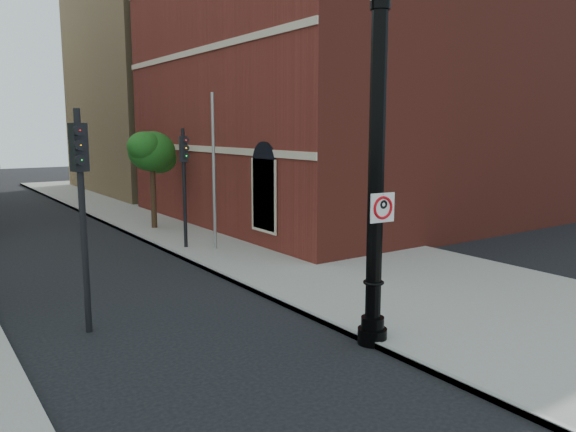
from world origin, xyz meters
TOP-DOWN VIEW (x-y plane):
  - ground at (0.00, 0.00)m, footprint 120.00×120.00m
  - sidewalk_right at (6.00, 10.00)m, footprint 8.00×60.00m
  - curb_edge at (2.05, 10.00)m, footprint 0.10×60.00m
  - brick_wall_building at (16.00, 14.00)m, footprint 22.30×16.30m
  - bg_building_tan_b at (16.00, 30.00)m, footprint 22.00×14.00m
  - lamppost at (2.16, 0.41)m, footprint 0.60×0.60m
  - no_parking_sign at (2.18, 0.23)m, footprint 0.58×0.10m
  - traffic_signal_left at (-2.43, 4.36)m, footprint 0.35×0.41m
  - traffic_signal_right at (2.74, 10.77)m, footprint 0.34×0.38m
  - utility_pole at (3.48, 9.92)m, footprint 0.11×0.11m
  - street_tree_c at (3.32, 15.29)m, footprint 2.35×2.12m

SIDE VIEW (x-z plane):
  - ground at x=0.00m, z-range 0.00..0.00m
  - sidewalk_right at x=6.00m, z-range 0.00..0.12m
  - curb_edge at x=2.05m, z-range 0.00..0.14m
  - utility_pole at x=3.48m, z-range 0.00..5.57m
  - no_parking_sign at x=2.18m, z-range 2.54..3.12m
  - traffic_signal_right at x=2.74m, z-range 0.76..5.11m
  - traffic_signal_left at x=-2.43m, z-range 0.83..5.59m
  - lamppost at x=2.16m, z-range -0.27..6.82m
  - street_tree_c at x=3.32m, z-range 1.21..5.44m
  - brick_wall_building at x=16.00m, z-range 0.01..12.51m
  - bg_building_tan_b at x=16.00m, z-range 0.00..14.00m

